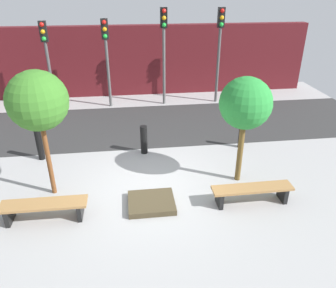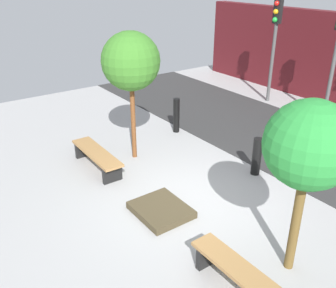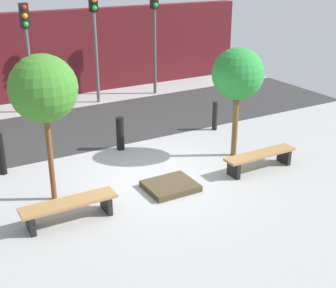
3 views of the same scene
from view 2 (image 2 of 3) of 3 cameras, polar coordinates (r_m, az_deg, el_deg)
ground_plane at (r=7.99m, az=3.20°, el=-8.68°), size 18.00×18.00×0.00m
road_strip at (r=10.85m, az=21.03°, el=-0.80°), size 18.00×3.96×0.01m
bench_left at (r=9.24m, az=-10.79°, el=-1.82°), size 1.93×0.48×0.45m
bench_right at (r=5.92m, az=11.60°, el=-19.51°), size 1.98×0.43×0.45m
planter_bed at (r=7.60m, az=-1.08°, el=-9.99°), size 1.12×0.96×0.14m
tree_behind_left_bench at (r=8.96m, az=-5.70°, el=12.35°), size 1.39×1.39×3.19m
tree_behind_right_bench at (r=5.60m, az=20.73°, el=-0.32°), size 1.31×1.31×2.87m
bollard_far_left at (r=11.08m, az=1.29°, el=4.39°), size 0.19×0.19×1.04m
bollard_left at (r=9.01m, az=13.36°, el=-1.86°), size 0.22×0.22×0.92m
traffic_light_west at (r=13.93m, az=16.00°, el=15.97°), size 0.28×0.27×3.53m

